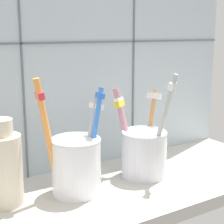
{
  "coord_description": "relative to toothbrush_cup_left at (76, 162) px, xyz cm",
  "views": [
    {
      "loc": [
        -28.98,
        -45.02,
        26.0
      ],
      "look_at": [
        0.0,
        1.41,
        13.78
      ],
      "focal_mm": 58.38,
      "sensor_mm": 36.0,
      "label": 1
    }
  ],
  "objects": [
    {
      "name": "toothbrush_cup_left",
      "position": [
        0.0,
        0.0,
        0.0
      ],
      "size": [
        11.22,
        7.53,
        17.81
      ],
      "color": "white",
      "rests_on": "counter_slab"
    },
    {
      "name": "toothbrush_cup_right",
      "position": [
        12.59,
        0.11,
        -0.32
      ],
      "size": [
        9.76,
        10.24,
        17.68
      ],
      "color": "silver",
      "rests_on": "counter_slab"
    },
    {
      "name": "tile_wall_back",
      "position": [
        6.3,
        10.55,
        15.72
      ],
      "size": [
        64.0,
        2.2,
        45.0
      ],
      "color": "#B2C1CC",
      "rests_on": "ground"
    },
    {
      "name": "counter_slab",
      "position": [
        6.3,
        -1.45,
        -5.78
      ],
      "size": [
        64.0,
        22.0,
        2.0
      ],
      "primitive_type": "cube",
      "color": "#BCB7AD",
      "rests_on": "ground"
    },
    {
      "name": "ceramic_vase",
      "position": [
        -10.31,
        2.03,
        0.76
      ],
      "size": [
        5.35,
        5.35,
        12.36
      ],
      "color": "beige",
      "rests_on": "counter_slab"
    }
  ]
}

